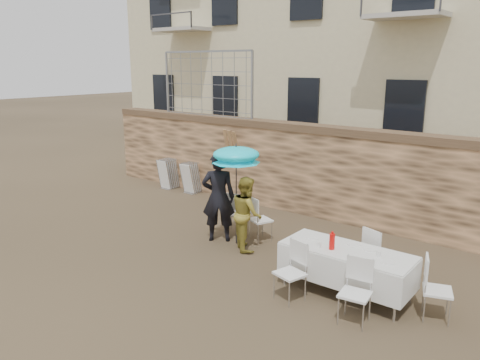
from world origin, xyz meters
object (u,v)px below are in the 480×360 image
Objects in this scene: soda_bottle at (332,242)px; table_chair_front_right at (355,293)px; banquet_table at (347,252)px; couple_chair_right at (261,219)px; chair_stack_left at (173,172)px; couple_chair_left at (235,212)px; table_chair_side at (438,289)px; table_chair_back at (377,254)px; man_suit at (218,197)px; umbrella at (236,158)px; woman_dress at (247,213)px; chair_stack_right at (195,177)px; table_chair_front_left at (290,272)px.

table_chair_front_right is (0.70, -0.60, -0.43)m from soda_bottle.
soda_bottle reaches higher than banquet_table.
couple_chair_right is 1.04× the size of chair_stack_left.
couple_chair_right is at bearing 168.26° from couple_chair_left.
couple_chair_right and table_chair_side have the same top height.
couple_chair_right is at bearing 12.75° from table_chair_back.
umbrella reaches higher than man_suit.
couple_chair_right is 0.46× the size of banquet_table.
woman_dress reaches higher than chair_stack_right.
table_chair_front_left is 1.00× the size of table_chair_front_right.
banquet_table is 0.99m from table_chair_front_left.
umbrella is (-0.35, 0.10, 1.08)m from woman_dress.
man_suit is 1.98× the size of table_chair_front_right.
banquet_table is (3.20, -0.54, -0.22)m from man_suit.
table_chair_back is at bearing -163.75° from couple_chair_right.
table_chair_front_right is 7.78m from chair_stack_right.
umbrella is at bearing 149.16° from table_chair_front_right.
soda_bottle is at bearing 145.75° from couple_chair_left.
couple_chair_left is at bearing -32.37° from chair_stack_right.
umbrella is 2.03× the size of table_chair_front_right.
table_chair_front_left is at bearing -174.42° from woman_dress.
soda_bottle is (2.30, -1.24, 0.43)m from couple_chair_right.
couple_chair_right and table_chair_front_left have the same top height.
woman_dress is 1.56× the size of table_chair_front_left.
table_chair_side is (1.20, -0.70, 0.00)m from table_chair_back.
soda_bottle is 0.27× the size of table_chair_front_right.
soda_bottle is 6.89m from chair_stack_right.
table_chair_back is at bearing 67.17° from soda_bottle.
table_chair_front_left is at bearing -29.99° from chair_stack_left.
couple_chair_right is at bearing 56.36° from table_chair_side.
banquet_table is at bearing 149.40° from couple_chair_left.
soda_bottle is at bearing -27.74° from chair_stack_right.
umbrella is 7.48× the size of soda_bottle.
table_chair_back is at bearing 163.34° from couple_chair_left.
umbrella is 5.19m from chair_stack_left.
chair_stack_left and chair_stack_right have the same top height.
man_suit is 0.78m from woman_dress.
umbrella is 2.11× the size of chair_stack_left.
table_chair_front_right is (3.70, -1.84, 0.00)m from couple_chair_left.
table_chair_front_left is at bearing 93.67° from table_chair_side.
man_suit is 7.33× the size of soda_bottle.
man_suit is 3.08m from soda_bottle.
couple_chair_left and table_chair_front_left have the same top height.
chair_stack_left is at bearing -68.21° from man_suit.
table_chair_side is at bearing 8.88° from soda_bottle.
man_suit is at bearing 78.26° from couple_chair_left.
man_suit reaches higher than woman_dress.
banquet_table is 0.30m from soda_bottle.
man_suit is 0.97m from umbrella.
umbrella reaches higher than couple_chair_right.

